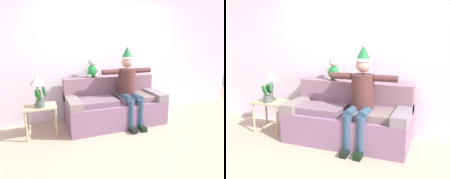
% 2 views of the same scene
% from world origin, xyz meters
% --- Properties ---
extents(ground_plane, '(10.00, 10.00, 0.00)m').
position_xyz_m(ground_plane, '(0.00, 0.00, 0.00)').
color(ground_plane, tan).
extents(back_wall, '(7.00, 0.10, 2.70)m').
position_xyz_m(back_wall, '(0.00, 1.55, 1.35)').
color(back_wall, silver).
rests_on(back_wall, ground_plane).
extents(couch, '(1.90, 0.89, 0.91)m').
position_xyz_m(couch, '(0.00, 1.03, 0.35)').
color(couch, slate).
rests_on(couch, ground_plane).
extents(person_seated, '(1.02, 0.77, 1.54)m').
position_xyz_m(person_seated, '(0.24, 0.86, 0.79)').
color(person_seated, '#512D2C').
rests_on(person_seated, ground_plane).
extents(teddy_bear, '(0.29, 0.17, 0.38)m').
position_xyz_m(teddy_bear, '(-0.37, 1.30, 1.08)').
color(teddy_bear, '#208139').
rests_on(teddy_bear, couch).
extents(side_table, '(0.53, 0.41, 0.54)m').
position_xyz_m(side_table, '(-1.40, 0.93, 0.45)').
color(side_table, tan).
rests_on(side_table, ground_plane).
extents(table_lamp, '(0.24, 0.24, 0.53)m').
position_xyz_m(table_lamp, '(-1.42, 1.01, 0.95)').
color(table_lamp, '#4B5038').
rests_on(table_lamp, side_table).
extents(potted_plant, '(0.22, 0.24, 0.37)m').
position_xyz_m(potted_plant, '(-1.38, 0.85, 0.70)').
color(potted_plant, '#505C55').
rests_on(potted_plant, side_table).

